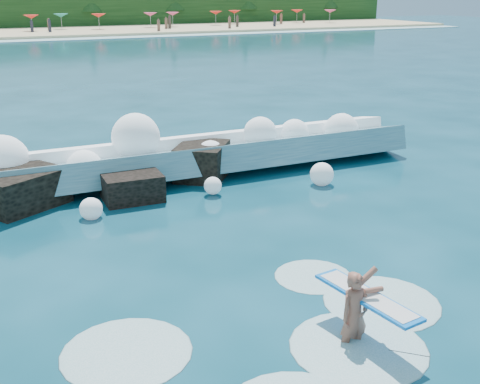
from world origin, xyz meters
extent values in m
plane|color=#083543|center=(0.00, 0.00, 0.00)|extent=(200.00, 200.00, 0.00)
cube|color=teal|center=(1.49, 7.55, 0.44)|extent=(17.60, 2.68, 1.47)
cube|color=white|center=(1.49, 8.35, 0.88)|extent=(17.60, 1.24, 0.69)
cube|color=black|center=(-3.16, 6.71, 0.42)|extent=(2.79, 2.58, 1.22)
cube|color=black|center=(-0.16, 5.91, 0.33)|extent=(1.73, 1.37, 0.94)
cube|color=black|center=(2.54, 7.11, 0.46)|extent=(2.32, 2.40, 1.31)
imported|color=#8F5442|center=(1.28, -3.14, 0.53)|extent=(0.62, 0.43, 1.63)
cube|color=blue|center=(1.56, -3.09, 0.81)|extent=(0.80, 2.27, 0.06)
cube|color=silver|center=(1.56, -3.09, 0.83)|extent=(0.69, 2.07, 0.06)
cylinder|color=black|center=(1.46, -4.34, 0.45)|extent=(0.01, 0.91, 0.43)
sphere|color=white|center=(-3.48, 8.08, 1.03)|extent=(1.57, 1.57, 1.57)
sphere|color=white|center=(-1.22, 7.44, 0.70)|extent=(1.13, 1.13, 1.13)
sphere|color=white|center=(0.58, 7.93, 1.38)|extent=(1.56, 1.56, 1.56)
sphere|color=white|center=(2.83, 7.09, 0.73)|extent=(0.97, 0.97, 0.97)
sphere|color=white|center=(4.88, 7.51, 1.16)|extent=(1.16, 1.16, 1.16)
sphere|color=white|center=(6.42, 7.78, 0.94)|extent=(1.07, 1.07, 1.07)
sphere|color=white|center=(8.13, 7.31, 1.00)|extent=(1.25, 1.25, 1.25)
sphere|color=white|center=(-1.59, 4.94, 0.26)|extent=(0.63, 0.63, 0.63)
sphere|color=white|center=(2.14, 5.27, 0.30)|extent=(0.54, 0.54, 0.54)
sphere|color=white|center=(5.67, 4.74, 0.35)|extent=(0.76, 0.76, 0.76)
ellipsoid|color=silver|center=(1.27, -3.31, 0.00)|extent=(2.44, 2.44, 0.12)
ellipsoid|color=silver|center=(2.63, -2.21, 0.00)|extent=(2.34, 2.34, 0.12)
ellipsoid|color=silver|center=(-2.43, -1.74, 0.00)|extent=(2.29, 2.29, 0.11)
ellipsoid|color=silver|center=(2.01, -0.65, 0.00)|extent=(1.71, 1.71, 0.09)
cone|color=red|center=(6.16, 78.22, 2.25)|extent=(2.00, 2.00, 0.50)
cone|color=#147F71|center=(10.49, 80.55, 2.25)|extent=(2.00, 2.00, 0.50)
cone|color=red|center=(15.29, 78.10, 2.25)|extent=(2.00, 2.00, 0.50)
cone|color=#CE3C6D|center=(23.21, 79.06, 2.25)|extent=(2.00, 2.00, 0.50)
cone|color=#CE3C6D|center=(26.76, 79.31, 2.25)|extent=(2.00, 2.00, 0.50)
cone|color=red|center=(34.33, 80.39, 2.25)|extent=(2.00, 2.00, 0.50)
cone|color=red|center=(38.40, 82.15, 2.25)|extent=(2.00, 2.00, 0.50)
cone|color=red|center=(44.61, 79.15, 2.25)|extent=(2.00, 2.00, 0.50)
cone|color=red|center=(49.35, 80.72, 2.25)|extent=(2.00, 2.00, 0.50)
cone|color=#CE3C6D|center=(54.43, 78.41, 2.25)|extent=(2.00, 2.00, 0.50)
cube|color=#8C664C|center=(25.31, 72.58, 1.17)|extent=(0.35, 0.22, 1.53)
cube|color=#262633|center=(49.66, 72.00, 1.09)|extent=(0.35, 0.22, 1.38)
cube|color=brown|center=(44.43, 74.59, 1.17)|extent=(0.35, 0.22, 1.53)
cube|color=#3F332D|center=(31.03, 78.06, 1.09)|extent=(0.35, 0.22, 1.38)
cube|color=#8C664C|center=(54.99, 80.12, 1.12)|extent=(0.35, 0.22, 1.43)
cube|color=#3F332D|center=(47.21, 68.81, 0.85)|extent=(0.35, 0.22, 1.54)
cube|color=#262633|center=(30.11, 71.00, 1.13)|extent=(0.35, 0.22, 1.46)
cube|color=#8C664C|center=(22.86, 73.62, 1.12)|extent=(0.35, 0.22, 1.43)
cube|color=#3F332D|center=(24.15, 74.67, 1.19)|extent=(0.35, 0.22, 1.58)
camera|label=1|loc=(-4.47, -10.61, 5.94)|focal=45.00mm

